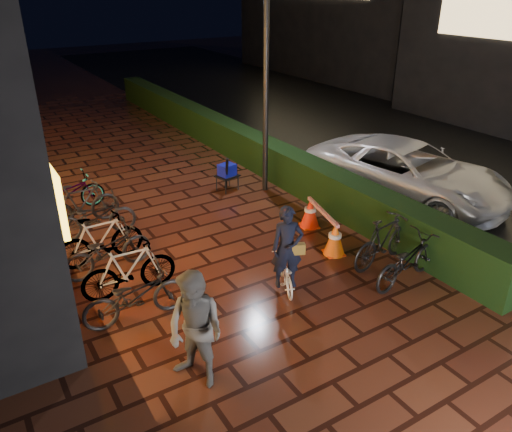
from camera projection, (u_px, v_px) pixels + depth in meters
ground at (296, 311)px, 8.78m from camera, size 80.00×80.00×0.00m
asphalt_road at (425, 151)px, 16.88m from camera, size 11.00×60.00×0.01m
hedge at (235, 140)px, 16.26m from camera, size 0.70×20.00×1.00m
bystander_person at (196, 330)px, 6.88m from camera, size 1.00×1.09×1.81m
van at (407, 172)px, 12.91m from camera, size 3.66×5.81×1.49m
lamp_post_hedge at (266, 81)px, 12.54m from camera, size 0.52×0.16×5.38m
lamp_post_sf at (19, 82)px, 11.80m from camera, size 0.53×0.25×5.59m
cyclist at (286, 259)px, 9.14m from camera, size 0.86×1.25×1.70m
traffic_barrier at (322, 225)px, 11.03m from camera, size 0.83×1.79×0.73m
cart_assembly at (227, 171)px, 13.51m from camera, size 0.66×0.70×1.07m
parked_bikes_storefront at (99, 234)px, 10.34m from camera, size 2.11×5.84×1.05m
parked_bikes_hedge at (396, 251)px, 9.70m from camera, size 1.95×1.54×1.05m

